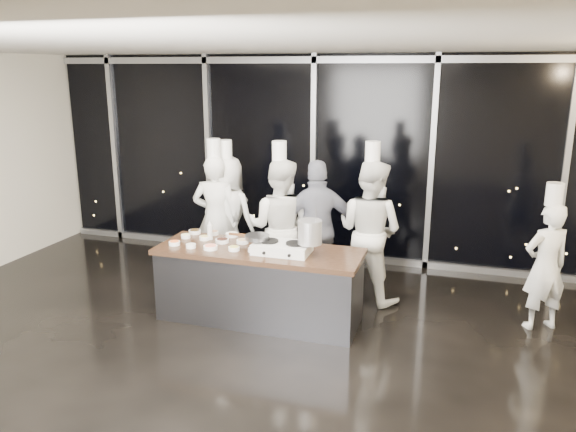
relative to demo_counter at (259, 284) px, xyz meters
name	(u,v)px	position (x,y,z in m)	size (l,w,h in m)	color
ground	(231,353)	(0.00, -0.90, -0.45)	(9.00, 9.00, 0.00)	black
room_shell	(242,146)	(0.18, -0.90, 1.79)	(9.02, 7.02, 3.21)	beige
window_wall	(314,159)	(0.00, 2.53, 1.14)	(8.90, 0.11, 3.20)	black
demo_counter	(259,284)	(0.00, 0.00, 0.00)	(2.46, 0.86, 0.90)	#37373C
stove	(282,248)	(0.31, -0.05, 0.51)	(0.65, 0.42, 0.14)	silver
frying_pan	(256,237)	(-0.01, -0.05, 0.61)	(0.50, 0.29, 0.05)	slate
stock_pot	(310,232)	(0.63, -0.03, 0.72)	(0.27, 0.27, 0.27)	#B7B7BA
prep_bowls	(222,241)	(-0.51, 0.08, 0.47)	(1.39, 0.72, 0.05)	white
squeeze_bottle	(210,231)	(-0.72, 0.18, 0.56)	(0.07, 0.07, 0.24)	silver
chef_far_left	(216,218)	(-1.05, 1.09, 0.47)	(0.73, 0.54, 2.05)	silver
chef_left	(227,217)	(-0.96, 1.28, 0.45)	(0.95, 0.70, 2.01)	silver
chef_center	(280,227)	(-0.03, 0.90, 0.48)	(0.92, 0.73, 2.07)	silver
guest	(318,229)	(0.47, 0.98, 0.47)	(1.17, 0.81, 1.84)	#131A34
chef_right	(370,231)	(1.15, 1.03, 0.49)	(1.10, 0.99, 2.10)	silver
chef_side	(546,265)	(3.24, 0.78, 0.33)	(0.66, 0.58, 1.75)	silver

